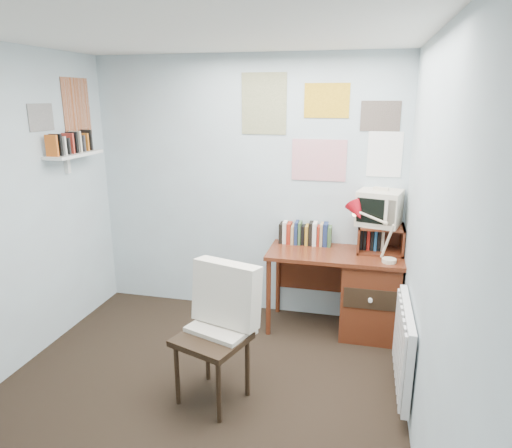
{
  "coord_description": "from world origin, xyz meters",
  "views": [
    {
      "loc": [
        1.1,
        -2.47,
        2.11
      ],
      "look_at": [
        0.27,
        1.04,
        1.1
      ],
      "focal_mm": 32.0,
      "sensor_mm": 36.0,
      "label": 1
    }
  ],
  "objects_px": {
    "crt_tv": "(380,206)",
    "radiator": "(404,346)",
    "wall_shelf": "(74,154)",
    "tv_riser": "(380,239)",
    "desk_lamp": "(391,238)",
    "desk": "(363,291)",
    "desk_chair": "(212,339)"
  },
  "relations": [
    {
      "from": "desk_lamp",
      "to": "radiator",
      "type": "xyz_separation_m",
      "value": [
        0.1,
        -0.77,
        -0.56
      ]
    },
    {
      "from": "crt_tv",
      "to": "wall_shelf",
      "type": "height_order",
      "value": "wall_shelf"
    },
    {
      "from": "crt_tv",
      "to": "radiator",
      "type": "height_order",
      "value": "crt_tv"
    },
    {
      "from": "desk",
      "to": "wall_shelf",
      "type": "bearing_deg",
      "value": -171.6
    },
    {
      "from": "desk_chair",
      "to": "desk_lamp",
      "type": "relative_size",
      "value": 2.2
    },
    {
      "from": "crt_tv",
      "to": "radiator",
      "type": "bearing_deg",
      "value": -65.36
    },
    {
      "from": "tv_riser",
      "to": "crt_tv",
      "type": "relative_size",
      "value": 1.12
    },
    {
      "from": "radiator",
      "to": "desk",
      "type": "bearing_deg",
      "value": 107.24
    },
    {
      "from": "radiator",
      "to": "wall_shelf",
      "type": "xyz_separation_m",
      "value": [
        -2.86,
        0.55,
        1.2
      ]
    },
    {
      "from": "desk",
      "to": "radiator",
      "type": "distance_m",
      "value": 0.97
    },
    {
      "from": "desk",
      "to": "tv_riser",
      "type": "relative_size",
      "value": 3.0
    },
    {
      "from": "radiator",
      "to": "wall_shelf",
      "type": "distance_m",
      "value": 3.15
    },
    {
      "from": "desk",
      "to": "desk_lamp",
      "type": "height_order",
      "value": "desk_lamp"
    },
    {
      "from": "crt_tv",
      "to": "wall_shelf",
      "type": "distance_m",
      "value": 2.75
    },
    {
      "from": "desk_lamp",
      "to": "wall_shelf",
      "type": "xyz_separation_m",
      "value": [
        -2.76,
        -0.22,
        0.64
      ]
    },
    {
      "from": "crt_tv",
      "to": "wall_shelf",
      "type": "relative_size",
      "value": 0.58
    },
    {
      "from": "desk_lamp",
      "to": "tv_riser",
      "type": "xyz_separation_m",
      "value": [
        -0.07,
        0.27,
        -0.09
      ]
    },
    {
      "from": "desk_chair",
      "to": "tv_riser",
      "type": "relative_size",
      "value": 2.41
    },
    {
      "from": "desk",
      "to": "wall_shelf",
      "type": "distance_m",
      "value": 2.87
    },
    {
      "from": "tv_riser",
      "to": "wall_shelf",
      "type": "bearing_deg",
      "value": -169.68
    },
    {
      "from": "desk_lamp",
      "to": "desk",
      "type": "bearing_deg",
      "value": 134.05
    },
    {
      "from": "desk_chair",
      "to": "desk_lamp",
      "type": "bearing_deg",
      "value": 61.18
    },
    {
      "from": "desk_chair",
      "to": "tv_riser",
      "type": "bearing_deg",
      "value": 69.17
    },
    {
      "from": "desk_lamp",
      "to": "desk_chair",
      "type": "bearing_deg",
      "value": -144.61
    },
    {
      "from": "desk",
      "to": "desk_chair",
      "type": "bearing_deg",
      "value": -129.28
    },
    {
      "from": "desk_chair",
      "to": "wall_shelf",
      "type": "bearing_deg",
      "value": 169.73
    },
    {
      "from": "desk_lamp",
      "to": "radiator",
      "type": "height_order",
      "value": "desk_lamp"
    },
    {
      "from": "tv_riser",
      "to": "wall_shelf",
      "type": "distance_m",
      "value": 2.83
    },
    {
      "from": "desk_lamp",
      "to": "radiator",
      "type": "relative_size",
      "value": 0.55
    },
    {
      "from": "tv_riser",
      "to": "desk_lamp",
      "type": "bearing_deg",
      "value": -74.72
    },
    {
      "from": "desk",
      "to": "radiator",
      "type": "height_order",
      "value": "desk"
    },
    {
      "from": "radiator",
      "to": "desk_lamp",
      "type": "bearing_deg",
      "value": 97.15
    }
  ]
}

